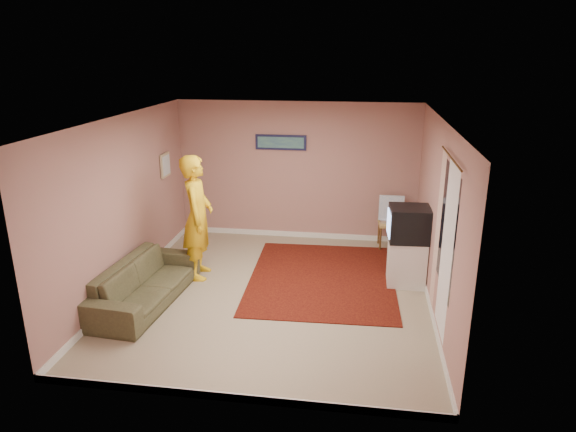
# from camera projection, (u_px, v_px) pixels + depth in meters

# --- Properties ---
(ground) EXTENTS (5.00, 5.00, 0.00)m
(ground) POSITION_uv_depth(u_px,v_px,m) (275.00, 294.00, 7.68)
(ground) COLOR gray
(ground) RESTS_ON ground
(wall_back) EXTENTS (4.50, 0.02, 2.60)m
(wall_back) POSITION_uv_depth(u_px,v_px,m) (297.00, 172.00, 9.62)
(wall_back) COLOR #9F7469
(wall_back) RESTS_ON ground
(wall_front) EXTENTS (4.50, 0.02, 2.60)m
(wall_front) POSITION_uv_depth(u_px,v_px,m) (230.00, 289.00, 4.92)
(wall_front) COLOR #9F7469
(wall_front) RESTS_ON ground
(wall_left) EXTENTS (0.02, 5.00, 2.60)m
(wall_left) POSITION_uv_depth(u_px,v_px,m) (125.00, 205.00, 7.58)
(wall_left) COLOR #9F7469
(wall_left) RESTS_ON ground
(wall_right) EXTENTS (0.02, 5.00, 2.60)m
(wall_right) POSITION_uv_depth(u_px,v_px,m) (437.00, 218.00, 6.96)
(wall_right) COLOR #9F7469
(wall_right) RESTS_ON ground
(ceiling) EXTENTS (4.50, 5.00, 0.02)m
(ceiling) POSITION_uv_depth(u_px,v_px,m) (273.00, 119.00, 6.87)
(ceiling) COLOR silver
(ceiling) RESTS_ON wall_back
(baseboard_back) EXTENTS (4.50, 0.02, 0.10)m
(baseboard_back) POSITION_uv_depth(u_px,v_px,m) (297.00, 234.00, 10.00)
(baseboard_back) COLOR silver
(baseboard_back) RESTS_ON ground
(baseboard_front) EXTENTS (4.50, 0.02, 0.10)m
(baseboard_front) POSITION_uv_depth(u_px,v_px,m) (234.00, 397.00, 5.32)
(baseboard_front) COLOR silver
(baseboard_front) RESTS_ON ground
(baseboard_left) EXTENTS (0.02, 5.00, 0.10)m
(baseboard_left) POSITION_uv_depth(u_px,v_px,m) (133.00, 281.00, 7.97)
(baseboard_left) COLOR silver
(baseboard_left) RESTS_ON ground
(baseboard_right) EXTENTS (0.02, 5.00, 0.10)m
(baseboard_right) POSITION_uv_depth(u_px,v_px,m) (429.00, 301.00, 7.35)
(baseboard_right) COLOR silver
(baseboard_right) RESTS_ON ground
(window) EXTENTS (0.01, 1.10, 1.50)m
(window) POSITION_uv_depth(u_px,v_px,m) (448.00, 230.00, 6.07)
(window) COLOR black
(window) RESTS_ON wall_right
(curtain_sheer) EXTENTS (0.01, 0.75, 2.10)m
(curtain_sheer) POSITION_uv_depth(u_px,v_px,m) (447.00, 250.00, 5.99)
(curtain_sheer) COLOR white
(curtain_sheer) RESTS_ON wall_right
(curtain_floral) EXTENTS (0.01, 0.35, 2.10)m
(curtain_floral) POSITION_uv_depth(u_px,v_px,m) (438.00, 230.00, 6.65)
(curtain_floral) COLOR white
(curtain_floral) RESTS_ON wall_right
(curtain_rod) EXTENTS (0.02, 1.40, 0.02)m
(curtain_rod) POSITION_uv_depth(u_px,v_px,m) (451.00, 158.00, 5.81)
(curtain_rod) COLOR brown
(curtain_rod) RESTS_ON wall_right
(picture_back) EXTENTS (0.95, 0.04, 0.28)m
(picture_back) POSITION_uv_depth(u_px,v_px,m) (281.00, 142.00, 9.46)
(picture_back) COLOR #141639
(picture_back) RESTS_ON wall_back
(picture_left) EXTENTS (0.04, 0.38, 0.42)m
(picture_left) POSITION_uv_depth(u_px,v_px,m) (165.00, 165.00, 9.01)
(picture_left) COLOR tan
(picture_left) RESTS_ON wall_left
(area_rug) EXTENTS (2.36, 2.91, 0.02)m
(area_rug) POSITION_uv_depth(u_px,v_px,m) (322.00, 278.00, 8.20)
(area_rug) COLOR black
(area_rug) RESTS_ON ground
(tv_cabinet) EXTENTS (0.57, 0.52, 0.72)m
(tv_cabinet) POSITION_uv_depth(u_px,v_px,m) (406.00, 262.00, 7.91)
(tv_cabinet) COLOR silver
(tv_cabinet) RESTS_ON ground
(crt_tv) EXTENTS (0.63, 0.57, 0.52)m
(crt_tv) POSITION_uv_depth(u_px,v_px,m) (409.00, 224.00, 7.72)
(crt_tv) COLOR black
(crt_tv) RESTS_ON tv_cabinet
(chair_a) EXTENTS (0.45, 0.43, 0.51)m
(chair_a) POSITION_uv_depth(u_px,v_px,m) (391.00, 218.00, 9.32)
(chair_a) COLOR tan
(chair_a) RESTS_ON ground
(dvd_player) EXTENTS (0.37, 0.30, 0.06)m
(dvd_player) POSITION_uv_depth(u_px,v_px,m) (390.00, 221.00, 9.34)
(dvd_player) COLOR silver
(dvd_player) RESTS_ON chair_a
(blue_throw) EXTENTS (0.44, 0.06, 0.46)m
(blue_throw) POSITION_uv_depth(u_px,v_px,m) (391.00, 208.00, 9.27)
(blue_throw) COLOR #8CBBE5
(blue_throw) RESTS_ON chair_a
(chair_b) EXTENTS (0.50, 0.51, 0.51)m
(chair_b) POSITION_uv_depth(u_px,v_px,m) (410.00, 246.00, 7.97)
(chair_b) COLOR tan
(chair_b) RESTS_ON ground
(game_console) EXTENTS (0.27, 0.21, 0.05)m
(game_console) POSITION_uv_depth(u_px,v_px,m) (410.00, 250.00, 8.00)
(game_console) COLOR silver
(game_console) RESTS_ON chair_b
(sofa) EXTENTS (0.99, 2.15, 0.61)m
(sofa) POSITION_uv_depth(u_px,v_px,m) (145.00, 283.00, 7.34)
(sofa) COLOR #4E4F2F
(sofa) RESTS_ON ground
(person) EXTENTS (0.57, 0.78, 1.98)m
(person) POSITION_uv_depth(u_px,v_px,m) (198.00, 217.00, 8.01)
(person) COLOR gold
(person) RESTS_ON ground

